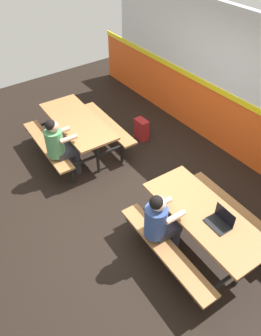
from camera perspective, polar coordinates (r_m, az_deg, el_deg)
The scene contains 8 objects.
ground_plane at distance 5.73m, azimuth 0.21°, elevation -4.10°, with size 10.00×10.00×0.02m, color black.
accent_backdrop at distance 6.30m, azimuth 17.24°, elevation 12.81°, with size 8.00×0.14×2.60m.
picnic_table_left at distance 6.29m, azimuth -9.12°, elevation 6.97°, with size 1.86×1.62×0.74m.
picnic_table_right at distance 4.64m, azimuth 12.47°, elevation -9.01°, with size 1.86×1.62×0.74m.
student_nearer at distance 5.71m, azimuth -12.22°, elevation 4.12°, with size 0.37×0.53×1.21m.
student_further at distance 4.38m, azimuth 5.18°, elevation -9.13°, with size 0.37×0.53×1.21m.
laptop_dark at distance 4.41m, azimuth 15.26°, elevation -8.87°, with size 0.33×0.23×0.22m.
backpack_dark at distance 6.79m, azimuth 1.95°, elevation 6.71°, with size 0.30×0.22×0.44m.
Camera 1 is at (3.24, -2.38, 4.08)m, focal length 35.20 mm.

